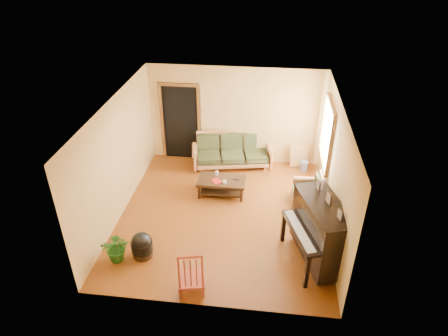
# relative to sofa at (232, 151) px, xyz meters

# --- Properties ---
(floor) EXTENTS (5.00, 5.00, 0.00)m
(floor) POSITION_rel_sofa_xyz_m (0.03, -2.15, -0.44)
(floor) COLOR #58280B
(floor) RESTS_ON ground
(doorway) EXTENTS (1.08, 0.16, 2.05)m
(doorway) POSITION_rel_sofa_xyz_m (-1.42, 0.33, 0.58)
(doorway) COLOR black
(doorway) RESTS_ON floor
(window) EXTENTS (0.12, 1.36, 1.46)m
(window) POSITION_rel_sofa_xyz_m (2.24, -0.85, 1.06)
(window) COLOR white
(window) RESTS_ON right_wall
(sofa) EXTENTS (2.18, 1.23, 0.88)m
(sofa) POSITION_rel_sofa_xyz_m (0.00, 0.00, 0.00)
(sofa) COLOR #A8693D
(sofa) RESTS_ON floor
(coffee_table) EXTENTS (1.13, 0.62, 0.41)m
(coffee_table) POSITION_rel_sofa_xyz_m (-0.11, -1.34, -0.24)
(coffee_table) COLOR black
(coffee_table) RESTS_ON floor
(armchair) EXTENTS (0.73, 0.77, 0.76)m
(armchair) POSITION_rel_sofa_xyz_m (1.85, -1.50, -0.06)
(armchair) COLOR #A8693D
(armchair) RESTS_ON floor
(piano) EXTENTS (1.29, 1.67, 1.30)m
(piano) POSITION_rel_sofa_xyz_m (1.98, -3.29, 0.21)
(piano) COLOR black
(piano) RESTS_ON floor
(footstool) EXTENTS (0.54, 0.54, 0.40)m
(footstool) POSITION_rel_sofa_xyz_m (-1.37, -3.61, -0.24)
(footstool) COLOR black
(footstool) RESTS_ON floor
(red_chair) EXTENTS (0.55, 0.58, 0.98)m
(red_chair) POSITION_rel_sofa_xyz_m (-0.26, -4.33, 0.05)
(red_chair) COLOR maroon
(red_chair) RESTS_ON floor
(leaning_frame) EXTENTS (0.49, 0.18, 0.64)m
(leaning_frame) POSITION_rel_sofa_xyz_m (1.76, 0.19, -0.12)
(leaning_frame) COLOR gold
(leaning_frame) RESTS_ON floor
(ceramic_crock) EXTENTS (0.25, 0.25, 0.25)m
(ceramic_crock) POSITION_rel_sofa_xyz_m (1.90, 0.01, -0.32)
(ceramic_crock) COLOR #374CA7
(ceramic_crock) RESTS_ON floor
(potted_plant) EXTENTS (0.59, 0.53, 0.59)m
(potted_plant) POSITION_rel_sofa_xyz_m (-1.80, -3.77, -0.14)
(potted_plant) COLOR #235F1B
(potted_plant) RESTS_ON floor
(book) EXTENTS (0.29, 0.30, 0.02)m
(book) POSITION_rel_sofa_xyz_m (-0.29, -1.50, -0.02)
(book) COLOR #A71616
(book) RESTS_ON coffee_table
(candle) EXTENTS (0.09, 0.09, 0.11)m
(candle) POSITION_rel_sofa_xyz_m (-0.25, -1.15, 0.02)
(candle) COLOR silver
(candle) RESTS_ON coffee_table
(glass_jar) EXTENTS (0.11, 0.11, 0.06)m
(glass_jar) POSITION_rel_sofa_xyz_m (-0.03, -1.48, -0.00)
(glass_jar) COLOR silver
(glass_jar) RESTS_ON coffee_table
(remote) EXTENTS (0.15, 0.07, 0.01)m
(remote) POSITION_rel_sofa_xyz_m (0.23, -1.31, -0.03)
(remote) COLOR black
(remote) RESTS_ON coffee_table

